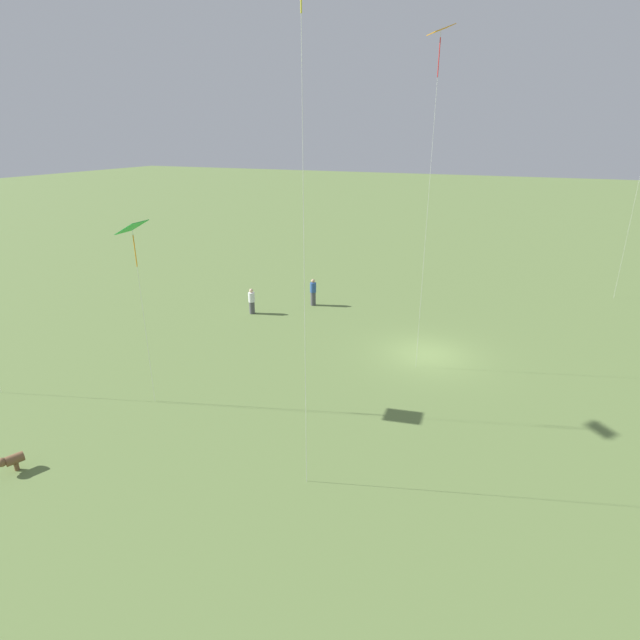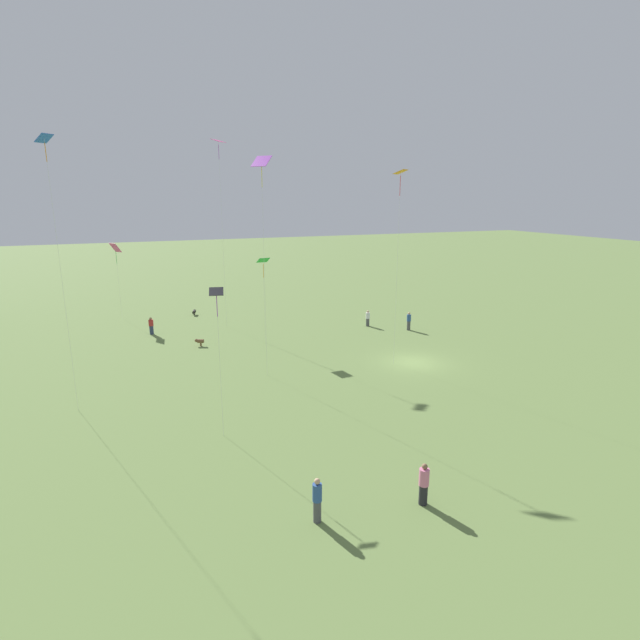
# 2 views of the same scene
# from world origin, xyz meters

# --- Properties ---
(ground_plane) EXTENTS (240.00, 240.00, 0.00)m
(ground_plane) POSITION_xyz_m (0.00, 0.00, 0.00)
(ground_plane) COLOR olive
(person_0) EXTENTS (0.61, 0.61, 1.62)m
(person_0) POSITION_xyz_m (16.32, 18.18, 0.79)
(person_0) COLOR #333D5B
(person_0) RESTS_ON ground_plane
(person_1) EXTENTS (0.53, 0.53, 1.60)m
(person_1) POSITION_xyz_m (11.32, -1.92, 0.79)
(person_1) COLOR #4C4C51
(person_1) RESTS_ON ground_plane
(person_2) EXTENTS (0.47, 0.47, 1.86)m
(person_2) POSITION_xyz_m (-15.84, 9.73, 0.92)
(person_2) COLOR #232328
(person_2) RESTS_ON ground_plane
(person_3) EXTENTS (0.44, 0.44, 1.90)m
(person_3) POSITION_xyz_m (-15.23, 14.26, 0.95)
(person_3) COLOR #4C4C51
(person_3) RESTS_ON ground_plane
(person_4) EXTENTS (0.45, 0.45, 1.75)m
(person_4) POSITION_xyz_m (8.46, -4.86, 0.87)
(person_4) COLOR #4C4C51
(person_4) RESTS_ON ground_plane
(kite_0) EXTENTS (1.49, 1.49, 17.56)m
(kite_0) POSITION_xyz_m (16.21, 11.13, 16.66)
(kite_0) COLOR #E54C99
(kite_0) RESTS_ON ground_plane
(kite_1) EXTENTS (1.44, 1.43, 15.13)m
(kite_1) POSITION_xyz_m (1.61, 11.33, 14.26)
(kite_1) COLOR purple
(kite_1) RESTS_ON ground_plane
(kite_2) EXTENTS (1.00, 1.00, 15.74)m
(kite_2) POSITION_xyz_m (0.08, 23.61, 14.48)
(kite_2) COLOR blue
(kite_2) RESTS_ON ground_plane
(kite_3) EXTENTS (0.79, 0.83, 8.07)m
(kite_3) POSITION_xyz_m (-6.52, 16.19, 7.52)
(kite_3) COLOR black
(kite_3) RESTS_ON ground_plane
(kite_4) EXTENTS (0.93, 1.02, 7.51)m
(kite_4) POSITION_xyz_m (9.59, 9.13, 7.07)
(kite_4) COLOR green
(kite_4) RESTS_ON ground_plane
(kite_6) EXTENTS (1.36, 1.20, 7.94)m
(kite_6) POSITION_xyz_m (23.81, 20.59, 7.30)
(kite_6) COLOR #E54C99
(kite_6) RESTS_ON ground_plane
(kite_7) EXTENTS (1.15, 1.17, 14.36)m
(kite_7) POSITION_xyz_m (0.23, 1.66, 13.45)
(kite_7) COLOR orange
(kite_7) RESTS_ON ground_plane
(dog_0) EXTENTS (0.90, 0.51, 0.56)m
(dog_0) POSITION_xyz_m (22.71, 13.29, 0.36)
(dog_0) COLOR black
(dog_0) RESTS_ON ground_plane
(dog_1) EXTENTS (0.55, 0.80, 0.64)m
(dog_1) POSITION_xyz_m (10.77, 14.66, 0.43)
(dog_1) COLOR brown
(dog_1) RESTS_ON ground_plane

